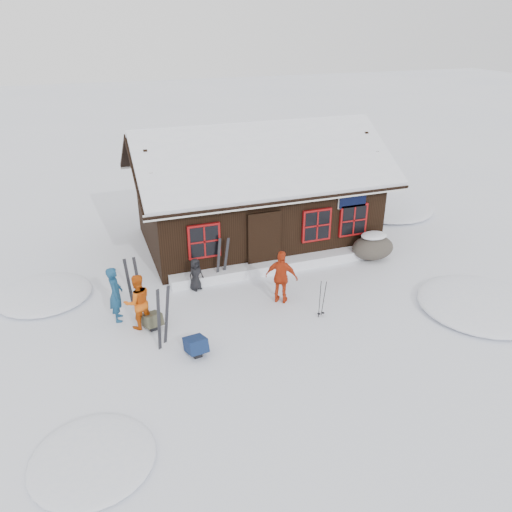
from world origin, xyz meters
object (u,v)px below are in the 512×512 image
at_px(ski_poles, 322,299).
at_px(skier_orange_left, 138,302).
at_px(backpack_blue, 196,348).
at_px(backpack_olive, 152,322).
at_px(ski_pair_left, 163,318).
at_px(skier_crouched, 196,274).
at_px(skier_orange_right, 282,277).
at_px(boulder, 373,247).
at_px(skier_teal, 116,294).

bearing_deg(ski_poles, skier_orange_left, 166.43).
bearing_deg(backpack_blue, backpack_olive, 111.73).
xyz_separation_m(skier_orange_left, ski_pair_left, (0.49, -1.03, 0.00)).
distance_m(skier_orange_left, ski_pair_left, 1.13).
xyz_separation_m(skier_crouched, backpack_olive, (-1.63, -1.67, -0.36)).
relative_size(skier_orange_right, ski_pair_left, 0.98).
height_order(skier_crouched, boulder, skier_crouched).
distance_m(skier_crouched, backpack_olive, 2.36).
distance_m(skier_orange_left, skier_crouched, 2.48).
bearing_deg(boulder, ski_pair_left, -161.42).
relative_size(skier_orange_left, ski_pair_left, 0.94).
xyz_separation_m(skier_orange_left, skier_orange_right, (4.14, -0.07, 0.03)).
height_order(skier_orange_left, skier_orange_right, skier_orange_right).
xyz_separation_m(skier_crouched, backpack_blue, (-0.79, -3.22, -0.35)).
height_order(skier_orange_right, skier_crouched, skier_orange_right).
bearing_deg(skier_orange_left, ski_poles, 156.89).
bearing_deg(backpack_blue, ski_poles, 1.06).
height_order(skier_orange_right, boulder, skier_orange_right).
xyz_separation_m(skier_orange_right, backpack_blue, (-2.99, -1.63, -0.65)).
distance_m(skier_teal, backpack_blue, 2.90).
xyz_separation_m(skier_orange_left, backpack_blue, (1.15, -1.70, -0.62)).
height_order(boulder, backpack_olive, boulder).
distance_m(backpack_blue, backpack_olive, 1.77).
relative_size(skier_teal, ski_pair_left, 0.97).
bearing_deg(boulder, skier_crouched, -179.38).
height_order(skier_teal, boulder, skier_teal).
distance_m(skier_orange_left, backpack_olive, 0.71).
distance_m(skier_teal, ski_pair_left, 1.90).
height_order(skier_teal, ski_pair_left, ski_pair_left).
height_order(skier_teal, ski_poles, skier_teal).
xyz_separation_m(skier_crouched, ski_poles, (2.97, -2.71, 0.01)).
bearing_deg(ski_pair_left, skier_orange_left, 80.41).
distance_m(skier_orange_right, ski_pair_left, 3.78).
xyz_separation_m(ski_pair_left, backpack_blue, (0.67, -0.67, -0.62)).
distance_m(skier_orange_left, backpack_blue, 2.14).
relative_size(skier_teal, backpack_olive, 2.68).
bearing_deg(ski_pair_left, ski_poles, -36.98).
bearing_deg(skier_crouched, skier_orange_left, -168.68).
relative_size(skier_crouched, ski_pair_left, 0.62).
relative_size(ski_pair_left, backpack_olive, 2.78).
bearing_deg(skier_orange_left, ski_pair_left, 105.81).
height_order(skier_orange_right, backpack_olive, skier_orange_right).
relative_size(skier_teal, boulder, 1.08).
distance_m(skier_crouched, ski_pair_left, 2.95).
relative_size(skier_orange_right, backpack_blue, 2.57).
height_order(boulder, backpack_blue, boulder).
bearing_deg(backpack_blue, boulder, 18.03).
xyz_separation_m(skier_teal, skier_orange_right, (4.66, -0.65, 0.01)).
height_order(skier_orange_left, backpack_blue, skier_orange_left).
bearing_deg(ski_pair_left, backpack_blue, -80.25).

